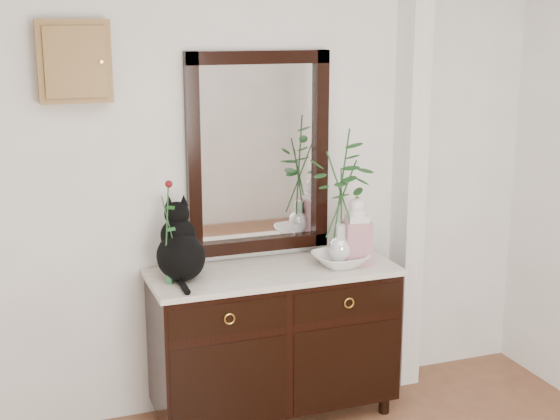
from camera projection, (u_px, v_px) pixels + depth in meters
name	position (u px, v px, depth m)	size (l,w,h in m)	color
wall_back	(241.00, 171.00, 4.23)	(3.60, 0.04, 2.70)	white
pilaster	(410.00, 162.00, 4.50)	(0.12, 0.20, 2.70)	white
sideboard	(274.00, 335.00, 4.24)	(1.33, 0.52, 0.82)	black
wall_mirror	(259.00, 154.00, 4.23)	(0.80, 0.06, 1.10)	black
key_cabinet	(74.00, 61.00, 3.77)	(0.35, 0.10, 0.40)	brown
cat	(180.00, 241.00, 3.96)	(0.28, 0.35, 0.40)	black
lotus_bowl	(340.00, 260.00, 4.21)	(0.29, 0.29, 0.07)	white
vase_branches	(341.00, 196.00, 4.13)	(0.35, 0.35, 0.74)	silver
bud_vase_rose	(167.00, 231.00, 3.88)	(0.07, 0.07, 0.54)	#2E633B
ginger_jar	(357.00, 230.00, 4.22)	(0.14, 0.14, 0.38)	silver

